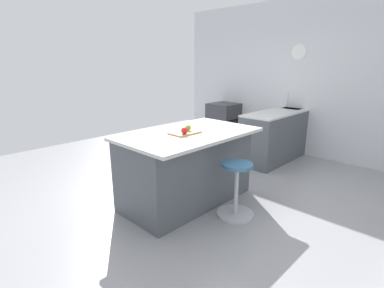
# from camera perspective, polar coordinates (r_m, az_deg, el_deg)

# --- Properties ---
(ground_plane) EXTENTS (7.72, 7.72, 0.00)m
(ground_plane) POSITION_cam_1_polar(r_m,az_deg,el_deg) (4.14, -0.84, -9.78)
(ground_plane) COLOR gray
(interior_partition_left) EXTENTS (0.15, 5.28, 2.92)m
(interior_partition_left) POSITION_cam_1_polar(r_m,az_deg,el_deg) (6.21, 19.22, 11.87)
(interior_partition_left) COLOR silver
(interior_partition_left) RESTS_ON ground_plane
(sink_cabinet) EXTENTS (2.34, 0.60, 1.18)m
(sink_cabinet) POSITION_cam_1_polar(r_m,az_deg,el_deg) (6.01, 17.61, 2.20)
(sink_cabinet) COLOR #4C5156
(sink_cabinet) RESTS_ON ground_plane
(oven_range) EXTENTS (0.60, 0.61, 0.87)m
(oven_range) POSITION_cam_1_polar(r_m,az_deg,el_deg) (6.79, 6.11, 4.16)
(oven_range) COLOR #38383D
(oven_range) RESTS_ON ground_plane
(kitchen_island) EXTENTS (1.73, 1.04, 0.94)m
(kitchen_island) POSITION_cam_1_polar(r_m,az_deg,el_deg) (3.80, -1.06, -4.40)
(kitchen_island) COLOR #4C5156
(kitchen_island) RESTS_ON ground_plane
(stool_by_window) EXTENTS (0.44, 0.44, 0.66)m
(stool_by_window) POSITION_cam_1_polar(r_m,az_deg,el_deg) (3.54, 8.52, -9.03)
(stool_by_window) COLOR #B7B7BC
(stool_by_window) RESTS_ON ground_plane
(cutting_board) EXTENTS (0.36, 0.24, 0.02)m
(cutting_board) POSITION_cam_1_polar(r_m,az_deg,el_deg) (3.58, -1.41, 2.20)
(cutting_board) COLOR tan
(cutting_board) RESTS_ON kitchen_island
(apple_green) EXTENTS (0.07, 0.07, 0.07)m
(apple_green) POSITION_cam_1_polar(r_m,az_deg,el_deg) (3.63, -0.77, 3.18)
(apple_green) COLOR #609E2D
(apple_green) RESTS_ON cutting_board
(apple_red) EXTENTS (0.08, 0.08, 0.08)m
(apple_red) POSITION_cam_1_polar(r_m,az_deg,el_deg) (3.46, -1.48, 2.63)
(apple_red) COLOR red
(apple_red) RESTS_ON cutting_board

